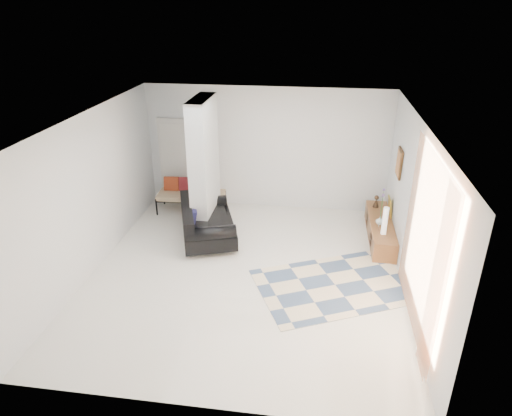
# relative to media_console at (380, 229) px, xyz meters

# --- Properties ---
(floor) EXTENTS (6.00, 6.00, 0.00)m
(floor) POSITION_rel_media_console_xyz_m (-2.52, -1.70, -0.20)
(floor) COLOR white
(floor) RESTS_ON ground
(ceiling) EXTENTS (6.00, 6.00, 0.00)m
(ceiling) POSITION_rel_media_console_xyz_m (-2.52, -1.70, 2.60)
(ceiling) COLOR white
(ceiling) RESTS_ON wall_back
(wall_back) EXTENTS (6.00, 0.00, 6.00)m
(wall_back) POSITION_rel_media_console_xyz_m (-2.52, 1.30, 1.20)
(wall_back) COLOR white
(wall_back) RESTS_ON ground
(wall_front) EXTENTS (6.00, 0.00, 6.00)m
(wall_front) POSITION_rel_media_console_xyz_m (-2.52, -4.70, 1.20)
(wall_front) COLOR white
(wall_front) RESTS_ON ground
(wall_left) EXTENTS (0.00, 6.00, 6.00)m
(wall_left) POSITION_rel_media_console_xyz_m (-5.27, -1.70, 1.20)
(wall_left) COLOR white
(wall_left) RESTS_ON ground
(wall_right) EXTENTS (0.00, 6.00, 6.00)m
(wall_right) POSITION_rel_media_console_xyz_m (0.23, -1.70, 1.20)
(wall_right) COLOR white
(wall_right) RESTS_ON ground
(partition_column) EXTENTS (0.35, 1.20, 2.80)m
(partition_column) POSITION_rel_media_console_xyz_m (-3.62, -0.10, 1.20)
(partition_column) COLOR #BABFC2
(partition_column) RESTS_ON floor
(hallway_door) EXTENTS (0.85, 0.06, 2.04)m
(hallway_door) POSITION_rel_media_console_xyz_m (-4.62, 1.26, 0.82)
(hallway_door) COLOR silver
(hallway_door) RESTS_ON floor
(curtain) EXTENTS (0.00, 2.55, 2.55)m
(curtain) POSITION_rel_media_console_xyz_m (0.15, -2.85, 1.25)
(curtain) COLOR orange
(curtain) RESTS_ON wall_right
(wall_art) EXTENTS (0.04, 0.45, 0.55)m
(wall_art) POSITION_rel_media_console_xyz_m (0.20, -0.00, 1.45)
(wall_art) COLOR #3E2610
(wall_art) RESTS_ON wall_right
(media_console) EXTENTS (0.45, 2.03, 0.80)m
(media_console) POSITION_rel_media_console_xyz_m (0.00, 0.00, 0.00)
(media_console) COLOR brown
(media_console) RESTS_ON floor
(loveseat) EXTENTS (1.49, 1.93, 0.76)m
(loveseat) POSITION_rel_media_console_xyz_m (-3.56, -0.52, 0.15)
(loveseat) COLOR silver
(loveseat) RESTS_ON floor
(daybed) EXTENTS (1.56, 0.72, 0.77)m
(daybed) POSITION_rel_media_console_xyz_m (-4.22, 0.78, 0.22)
(daybed) COLOR black
(daybed) RESTS_ON floor
(area_rug) EXTENTS (3.11, 2.68, 0.01)m
(area_rug) POSITION_rel_media_console_xyz_m (-0.92, -1.86, -0.20)
(area_rug) COLOR beige
(area_rug) RESTS_ON floor
(cylinder_lamp) EXTENTS (0.10, 0.10, 0.55)m
(cylinder_lamp) POSITION_rel_media_console_xyz_m (-0.02, -0.57, 0.47)
(cylinder_lamp) COLOR silver
(cylinder_lamp) RESTS_ON media_console
(bronze_figurine) EXTENTS (0.14, 0.14, 0.26)m
(bronze_figurine) POSITION_rel_media_console_xyz_m (-0.05, 0.67, 0.33)
(bronze_figurine) COLOR black
(bronze_figurine) RESTS_ON media_console
(vase) EXTENTS (0.17, 0.17, 0.17)m
(vase) POSITION_rel_media_console_xyz_m (-0.05, -0.17, 0.28)
(vase) COLOR white
(vase) RESTS_ON media_console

